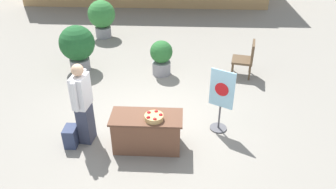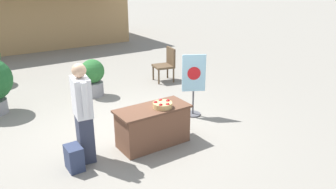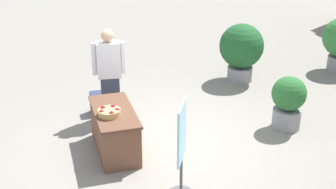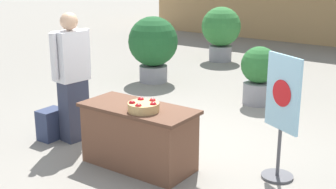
{
  "view_description": "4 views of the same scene",
  "coord_description": "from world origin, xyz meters",
  "px_view_note": "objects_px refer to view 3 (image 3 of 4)",
  "views": [
    {
      "loc": [
        0.73,
        -5.85,
        4.35
      ],
      "look_at": [
        0.46,
        -0.51,
        1.05
      ],
      "focal_mm": 35.0,
      "sensor_mm": 36.0,
      "label": 1
    },
    {
      "loc": [
        -2.78,
        -5.56,
        3.04
      ],
      "look_at": [
        0.48,
        -0.7,
        0.88
      ],
      "focal_mm": 35.0,
      "sensor_mm": 36.0,
      "label": 2
    },
    {
      "loc": [
        6.76,
        -1.91,
        3.99
      ],
      "look_at": [
        0.3,
        0.02,
        1.01
      ],
      "focal_mm": 50.0,
      "sensor_mm": 36.0,
      "label": 3
    },
    {
      "loc": [
        3.32,
        -4.79,
        2.38
      ],
      "look_at": [
        0.09,
        -0.25,
        0.76
      ],
      "focal_mm": 50.0,
      "sensor_mm": 36.0,
      "label": 4
    }
  ],
  "objects_px": {
    "backpack": "(100,102)",
    "potted_plant_near_right": "(288,101)",
    "poster_board": "(181,149)",
    "potted_plant_far_left": "(241,49)",
    "person_visitor": "(109,74)",
    "apple_basket": "(109,112)",
    "display_table": "(115,131)"
  },
  "relations": [
    {
      "from": "person_visitor",
      "to": "poster_board",
      "type": "bearing_deg",
      "value": 17.73
    },
    {
      "from": "apple_basket",
      "to": "potted_plant_far_left",
      "type": "distance_m",
      "value": 4.16
    },
    {
      "from": "display_table",
      "to": "person_visitor",
      "type": "relative_size",
      "value": 0.8
    },
    {
      "from": "backpack",
      "to": "poster_board",
      "type": "bearing_deg",
      "value": 12.73
    },
    {
      "from": "person_visitor",
      "to": "backpack",
      "type": "distance_m",
      "value": 0.75
    },
    {
      "from": "backpack",
      "to": "poster_board",
      "type": "relative_size",
      "value": 0.3
    },
    {
      "from": "display_table",
      "to": "potted_plant_near_right",
      "type": "bearing_deg",
      "value": 88.67
    },
    {
      "from": "apple_basket",
      "to": "potted_plant_far_left",
      "type": "relative_size",
      "value": 0.27
    },
    {
      "from": "person_visitor",
      "to": "potted_plant_far_left",
      "type": "bearing_deg",
      "value": 115.65
    },
    {
      "from": "apple_basket",
      "to": "potted_plant_near_right",
      "type": "xyz_separation_m",
      "value": [
        -0.08,
        3.22,
        -0.26
      ]
    },
    {
      "from": "backpack",
      "to": "potted_plant_near_right",
      "type": "xyz_separation_m",
      "value": [
        1.6,
        3.14,
        0.33
      ]
    },
    {
      "from": "poster_board",
      "to": "potted_plant_far_left",
      "type": "bearing_deg",
      "value": -96.87
    },
    {
      "from": "poster_board",
      "to": "potted_plant_near_right",
      "type": "xyz_separation_m",
      "value": [
        -1.4,
        2.46,
        -0.22
      ]
    },
    {
      "from": "person_visitor",
      "to": "backpack",
      "type": "relative_size",
      "value": 4.11
    },
    {
      "from": "apple_basket",
      "to": "backpack",
      "type": "relative_size",
      "value": 0.84
    },
    {
      "from": "display_table",
      "to": "poster_board",
      "type": "bearing_deg",
      "value": 24.17
    },
    {
      "from": "person_visitor",
      "to": "apple_basket",
      "type": "bearing_deg",
      "value": -3.04
    },
    {
      "from": "backpack",
      "to": "poster_board",
      "type": "distance_m",
      "value": 3.12
    },
    {
      "from": "person_visitor",
      "to": "potted_plant_near_right",
      "type": "distance_m",
      "value": 3.26
    },
    {
      "from": "backpack",
      "to": "potted_plant_far_left",
      "type": "height_order",
      "value": "potted_plant_far_left"
    },
    {
      "from": "display_table",
      "to": "potted_plant_far_left",
      "type": "height_order",
      "value": "potted_plant_far_left"
    },
    {
      "from": "poster_board",
      "to": "potted_plant_far_left",
      "type": "height_order",
      "value": "poster_board"
    },
    {
      "from": "person_visitor",
      "to": "poster_board",
      "type": "xyz_separation_m",
      "value": [
        2.71,
        0.5,
        -0.13
      ]
    },
    {
      "from": "person_visitor",
      "to": "backpack",
      "type": "xyz_separation_m",
      "value": [
        -0.28,
        -0.18,
        -0.67
      ]
    },
    {
      "from": "person_visitor",
      "to": "potted_plant_near_right",
      "type": "xyz_separation_m",
      "value": [
        1.32,
        2.96,
        -0.35
      ]
    },
    {
      "from": "poster_board",
      "to": "apple_basket",
      "type": "bearing_deg",
      "value": -32.0
    },
    {
      "from": "apple_basket",
      "to": "person_visitor",
      "type": "relative_size",
      "value": 0.21
    },
    {
      "from": "display_table",
      "to": "backpack",
      "type": "height_order",
      "value": "display_table"
    },
    {
      "from": "potted_plant_near_right",
      "to": "person_visitor",
      "type": "bearing_deg",
      "value": -114.02
    },
    {
      "from": "potted_plant_near_right",
      "to": "backpack",
      "type": "bearing_deg",
      "value": -117.0
    },
    {
      "from": "poster_board",
      "to": "potted_plant_far_left",
      "type": "xyz_separation_m",
      "value": [
        -3.75,
        2.62,
        -0.0
      ]
    },
    {
      "from": "poster_board",
      "to": "potted_plant_far_left",
      "type": "distance_m",
      "value": 4.57
    }
  ]
}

